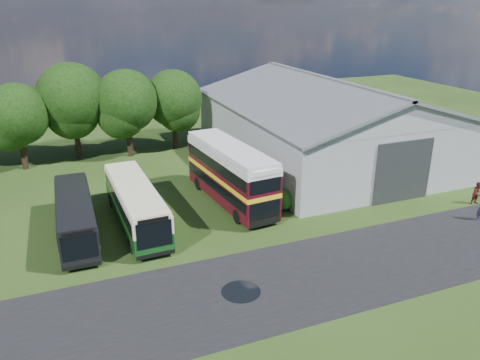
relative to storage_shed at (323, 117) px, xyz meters
name	(u,v)px	position (x,y,z in m)	size (l,w,h in m)	color
ground	(245,260)	(-15.00, -15.98, -4.17)	(120.00, 120.00, 0.00)	#203912
asphalt_road	(312,275)	(-12.00, -18.98, -4.17)	(60.00, 8.00, 0.02)	black
puddle	(241,292)	(-16.50, -18.98, -4.17)	(2.20, 2.20, 0.01)	black
storage_shed	(323,117)	(0.00, 0.00, 0.00)	(18.80, 24.80, 8.15)	gray
tree_left_b	(17,115)	(-28.00, 7.52, 1.09)	(5.78, 5.78, 8.16)	black
tree_mid	(72,98)	(-23.00, 8.82, 2.02)	(6.80, 6.80, 9.60)	black
tree_right_a	(126,101)	(-18.00, 7.82, 1.52)	(6.26, 6.26, 8.83)	black
tree_right_b	(173,98)	(-13.00, 8.62, 1.27)	(5.98, 5.98, 8.45)	black
shrub_front	(283,209)	(-9.40, -9.98, -4.17)	(1.70, 1.70, 1.70)	#194714
shrub_mid	(271,199)	(-9.40, -7.98, -4.17)	(1.60, 1.60, 1.60)	#194714
bus_green_single	(136,204)	(-20.30, -8.53, -2.55)	(2.88, 11.07, 3.03)	black
bus_maroon_double	(230,175)	(-12.64, -7.22, -1.83)	(3.79, 11.09, 4.68)	black
bus_dark_single	(75,216)	(-24.36, -8.63, -2.69)	(2.49, 10.12, 2.78)	black
visitor_b	(478,193)	(5.17, -14.84, -3.25)	(0.89, 0.69, 1.83)	#441615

